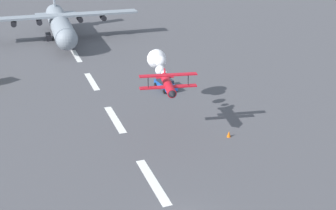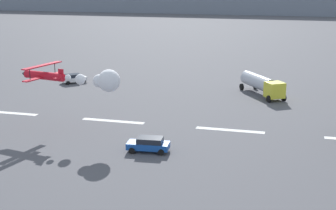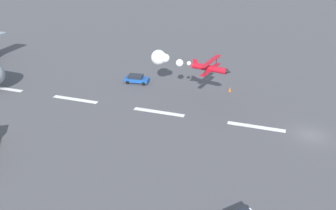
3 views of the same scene
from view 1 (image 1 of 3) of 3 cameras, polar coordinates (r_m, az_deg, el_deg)
runway_stripe_5 at (r=39.54m, az=-2.10°, el=-10.37°), size 8.00×0.90×0.01m
runway_stripe_6 at (r=51.74m, az=-7.27°, el=-1.94°), size 8.00×0.90×0.01m
runway_stripe_7 at (r=64.88m, az=-10.36°, el=3.19°), size 8.00×0.90×0.01m
runway_stripe_8 at (r=78.49m, az=-12.42°, el=6.57°), size 8.00×0.90×0.01m
cargo_transport_plane at (r=88.86m, az=-14.47°, el=10.56°), size 27.89×32.43×11.22m
stunt_biplane_red at (r=50.47m, az=-1.11°, el=5.39°), size 13.27×6.19×2.43m
followme_car_yellow at (r=60.58m, az=-0.36°, el=2.93°), size 4.40×2.34×1.52m
traffic_cone_far at (r=47.49m, az=8.31°, el=-3.93°), size 0.44×0.44×0.75m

